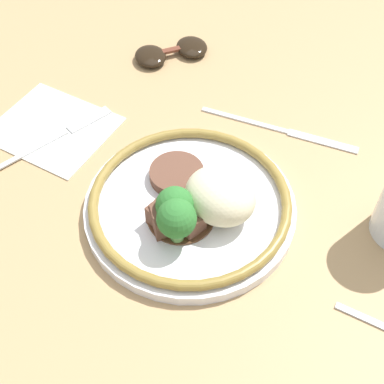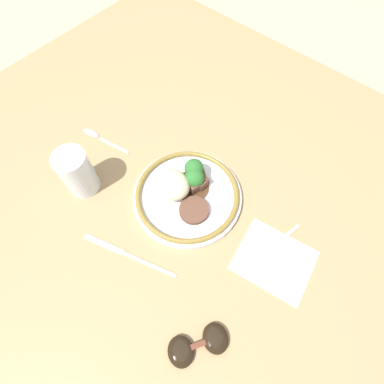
% 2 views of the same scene
% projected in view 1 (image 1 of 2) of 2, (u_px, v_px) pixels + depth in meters
% --- Properties ---
extents(ground_plane, '(8.00, 8.00, 0.00)m').
position_uv_depth(ground_plane, '(225.00, 237.00, 0.66)').
color(ground_plane, tan).
extents(dining_table, '(1.32, 1.26, 0.04)m').
position_uv_depth(dining_table, '(226.00, 227.00, 0.64)').
color(dining_table, tan).
rests_on(dining_table, ground).
extents(napkin, '(0.17, 0.15, 0.00)m').
position_uv_depth(napkin, '(53.00, 128.00, 0.72)').
color(napkin, silver).
rests_on(napkin, dining_table).
extents(plate, '(0.25, 0.25, 0.07)m').
position_uv_depth(plate, '(192.00, 204.00, 0.61)').
color(plate, white).
rests_on(plate, dining_table).
extents(fork, '(0.04, 0.17, 0.00)m').
position_uv_depth(fork, '(66.00, 132.00, 0.71)').
color(fork, silver).
rests_on(fork, napkin).
extents(knife, '(0.21, 0.07, 0.00)m').
position_uv_depth(knife, '(284.00, 131.00, 0.71)').
color(knife, silver).
rests_on(knife, dining_table).
extents(sunglasses, '(0.10, 0.13, 0.02)m').
position_uv_depth(sunglasses, '(171.00, 52.00, 0.81)').
color(sunglasses, black).
rests_on(sunglasses, dining_table).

